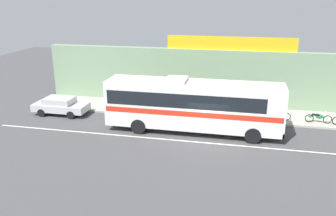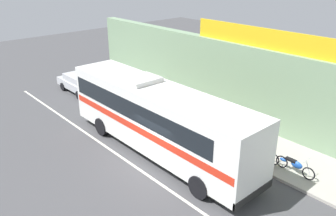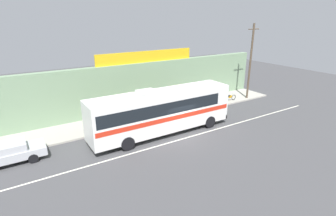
{
  "view_description": "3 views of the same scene",
  "coord_description": "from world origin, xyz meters",
  "px_view_note": "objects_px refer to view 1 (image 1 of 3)",
  "views": [
    {
      "loc": [
        1.98,
        -21.54,
        9.22
      ],
      "look_at": [
        -2.8,
        0.52,
        1.76
      ],
      "focal_mm": 37.17,
      "sensor_mm": 36.0,
      "label": 1
    },
    {
      "loc": [
        10.98,
        -9.09,
        9.19
      ],
      "look_at": [
        -1.39,
        1.92,
        2.14
      ],
      "focal_mm": 36.7,
      "sensor_mm": 36.0,
      "label": 2
    },
    {
      "loc": [
        -11.35,
        -16.13,
        9.17
      ],
      "look_at": [
        -0.3,
        1.41,
        1.92
      ],
      "focal_mm": 28.26,
      "sensor_mm": 36.0,
      "label": 3
    }
  ],
  "objects_px": {
    "intercity_bus": "(192,103)",
    "motorcycle_red": "(318,117)",
    "parked_car": "(61,105)",
    "pedestrian_by_curb": "(226,100)",
    "motorcycle_purple": "(253,113)",
    "motorcycle_blue": "(277,115)"
  },
  "relations": [
    {
      "from": "parked_car",
      "to": "pedestrian_by_curb",
      "type": "distance_m",
      "value": 13.19
    },
    {
      "from": "parked_car",
      "to": "motorcycle_blue",
      "type": "distance_m",
      "value": 16.84
    },
    {
      "from": "motorcycle_red",
      "to": "intercity_bus",
      "type": "bearing_deg",
      "value": -159.75
    },
    {
      "from": "motorcycle_blue",
      "to": "motorcycle_purple",
      "type": "bearing_deg",
      "value": -177.18
    },
    {
      "from": "intercity_bus",
      "to": "pedestrian_by_curb",
      "type": "xyz_separation_m",
      "value": [
        2.07,
        4.45,
        -0.96
      ]
    },
    {
      "from": "parked_car",
      "to": "motorcycle_red",
      "type": "relative_size",
      "value": 2.29
    },
    {
      "from": "motorcycle_purple",
      "to": "motorcycle_blue",
      "type": "bearing_deg",
      "value": 2.82
    },
    {
      "from": "intercity_bus",
      "to": "motorcycle_blue",
      "type": "height_order",
      "value": "intercity_bus"
    },
    {
      "from": "parked_car",
      "to": "motorcycle_purple",
      "type": "bearing_deg",
      "value": 6.85
    },
    {
      "from": "parked_car",
      "to": "motorcycle_red",
      "type": "height_order",
      "value": "parked_car"
    },
    {
      "from": "intercity_bus",
      "to": "motorcycle_red",
      "type": "relative_size",
      "value": 6.39
    },
    {
      "from": "parked_car",
      "to": "pedestrian_by_curb",
      "type": "height_order",
      "value": "pedestrian_by_curb"
    },
    {
      "from": "motorcycle_purple",
      "to": "motorcycle_red",
      "type": "relative_size",
      "value": 1.04
    },
    {
      "from": "parked_car",
      "to": "motorcycle_red",
      "type": "distance_m",
      "value": 19.75
    },
    {
      "from": "motorcycle_purple",
      "to": "motorcycle_blue",
      "type": "xyz_separation_m",
      "value": [
        1.74,
        0.09,
        0.0
      ]
    },
    {
      "from": "intercity_bus",
      "to": "motorcycle_red",
      "type": "height_order",
      "value": "intercity_bus"
    },
    {
      "from": "motorcycle_purple",
      "to": "pedestrian_by_curb",
      "type": "distance_m",
      "value": 2.56
    },
    {
      "from": "motorcycle_purple",
      "to": "pedestrian_by_curb",
      "type": "height_order",
      "value": "pedestrian_by_curb"
    },
    {
      "from": "parked_car",
      "to": "pedestrian_by_curb",
      "type": "bearing_deg",
      "value": 13.37
    },
    {
      "from": "parked_car",
      "to": "motorcycle_blue",
      "type": "height_order",
      "value": "parked_car"
    },
    {
      "from": "motorcycle_blue",
      "to": "pedestrian_by_curb",
      "type": "bearing_deg",
      "value": 163.44
    },
    {
      "from": "intercity_bus",
      "to": "motorcycle_blue",
      "type": "distance_m",
      "value": 6.99
    }
  ]
}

